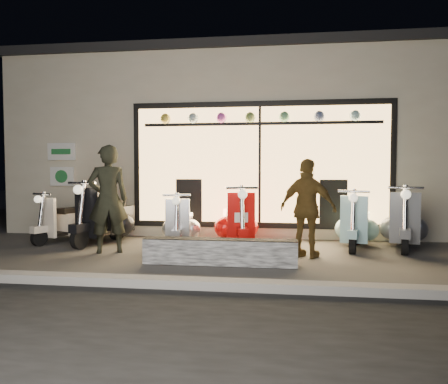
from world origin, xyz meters
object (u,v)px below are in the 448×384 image
(graffiti_barrier, at_px, (220,252))
(woman, at_px, (308,208))
(scooter_silver, at_px, (181,225))
(man, at_px, (108,199))
(scooter_red, at_px, (237,222))

(graffiti_barrier, relative_size, woman, 1.43)
(scooter_silver, bearing_deg, man, -145.42)
(graffiti_barrier, xyz_separation_m, woman, (1.35, 0.76, 0.62))
(scooter_silver, xyz_separation_m, scooter_red, (1.09, 0.08, 0.05))
(scooter_silver, distance_m, man, 1.53)
(scooter_red, xyz_separation_m, woman, (1.27, -0.99, 0.37))
(graffiti_barrier, bearing_deg, woman, 29.30)
(man, bearing_deg, scooter_red, -178.68)
(scooter_silver, height_order, woman, woman)
(graffiti_barrier, bearing_deg, scooter_silver, 121.32)
(man, relative_size, woman, 1.15)
(scooter_silver, height_order, scooter_red, scooter_red)
(woman, bearing_deg, scooter_red, -13.06)
(scooter_silver, bearing_deg, scooter_red, -3.26)
(man, bearing_deg, graffiti_barrier, 136.65)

